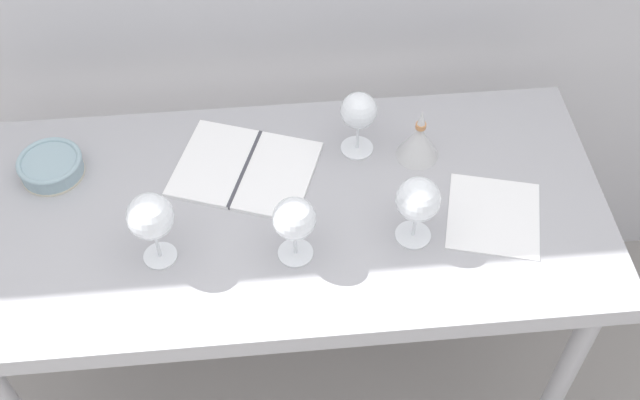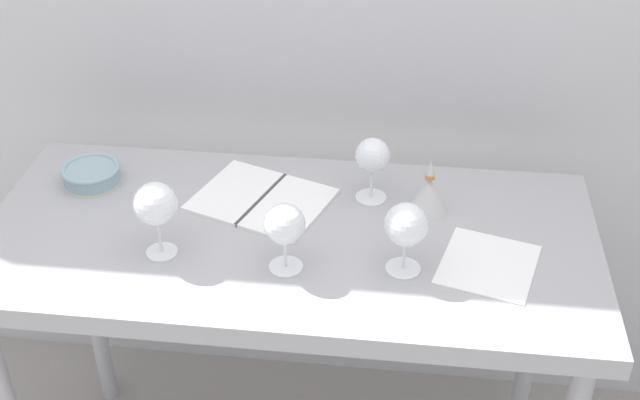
% 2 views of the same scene
% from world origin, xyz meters
% --- Properties ---
extents(ground_plane, '(6.00, 6.00, 0.00)m').
position_xyz_m(ground_plane, '(0.00, 0.00, 0.00)').
color(ground_plane, gray).
extents(steel_counter, '(1.40, 0.65, 0.90)m').
position_xyz_m(steel_counter, '(0.00, -0.01, 0.79)').
color(steel_counter, '#A3A3A8').
rests_on(steel_counter, ground_plane).
extents(wine_glass_near_right, '(0.09, 0.09, 0.16)m').
position_xyz_m(wine_glass_near_right, '(0.26, -0.11, 1.01)').
color(wine_glass_near_right, white).
rests_on(wine_glass_near_right, steel_counter).
extents(wine_glass_near_left, '(0.09, 0.09, 0.18)m').
position_xyz_m(wine_glass_near_left, '(-0.27, -0.11, 1.03)').
color(wine_glass_near_left, white).
rests_on(wine_glass_near_left, steel_counter).
extents(wine_glass_far_right, '(0.08, 0.08, 0.16)m').
position_xyz_m(wine_glass_far_right, '(0.18, 0.16, 1.01)').
color(wine_glass_far_right, white).
rests_on(wine_glass_far_right, steel_counter).
extents(wine_glass_near_center, '(0.09, 0.09, 0.16)m').
position_xyz_m(wine_glass_near_center, '(0.01, -0.13, 1.01)').
color(wine_glass_near_center, white).
rests_on(wine_glass_near_center, steel_counter).
extents(open_notebook, '(0.37, 0.33, 0.01)m').
position_xyz_m(open_notebook, '(-0.08, 0.11, 0.90)').
color(open_notebook, white).
rests_on(open_notebook, steel_counter).
extents(tasting_sheet_upper, '(0.24, 0.25, 0.00)m').
position_xyz_m(tasting_sheet_upper, '(0.44, -0.07, 0.90)').
color(tasting_sheet_upper, white).
rests_on(tasting_sheet_upper, steel_counter).
extents(tasting_bowl, '(0.14, 0.14, 0.05)m').
position_xyz_m(tasting_bowl, '(-0.51, 0.14, 0.93)').
color(tasting_bowl, beige).
rests_on(tasting_bowl, steel_counter).
extents(decanter_funnel, '(0.10, 0.10, 0.14)m').
position_xyz_m(decanter_funnel, '(0.31, 0.12, 0.95)').
color(decanter_funnel, silver).
rests_on(decanter_funnel, steel_counter).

